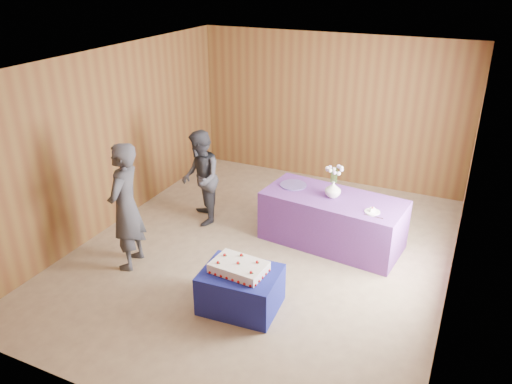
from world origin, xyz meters
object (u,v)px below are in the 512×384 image
Objects in this scene: cake_table at (241,289)px; guest_left at (126,207)px; guest_right at (201,178)px; serving_table at (332,220)px; vase at (333,189)px; sheet_cake at (239,267)px.

cake_table is 1.90m from guest_left.
guest_left is at bearing 169.30° from cake_table.
serving_table is at bearing 60.52° from guest_right.
vase is (0.52, 1.91, 0.62)m from cake_table.
sheet_cake is 1.80m from guest_left.
guest_right reaches higher than cake_table.
serving_table reaches higher than cake_table.
vase is (-0.02, -0.00, 0.49)m from serving_table.
serving_table is 8.50× the size of vase.
cake_table is 0.45× the size of serving_table.
serving_table is 1.33× the size of guest_right.
sheet_cake reaches higher than cake_table.
vase is at bearing -164.72° from serving_table.
guest_right is at bearing -174.22° from vase.
sheet_cake is (-0.56, -1.91, 0.18)m from serving_table.
sheet_cake is 0.46× the size of guest_right.
guest_right is (-1.53, 1.70, 0.50)m from cake_table.
cake_table is at bearing -105.17° from vase.
guest_left is 1.17× the size of guest_right.
cake_table is at bearing 6.67° from guest_right.
vase is 0.13× the size of guest_left.
guest_left is at bearing -143.53° from vase.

